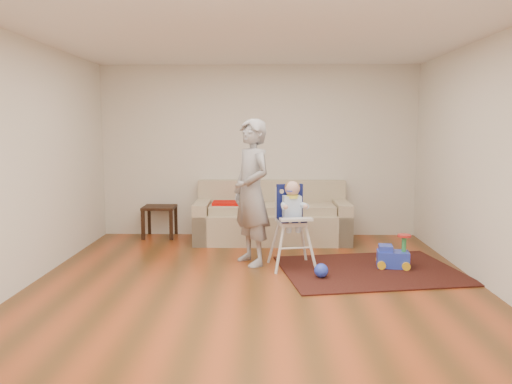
{
  "coord_description": "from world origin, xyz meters",
  "views": [
    {
      "loc": [
        0.11,
        -5.2,
        1.72
      ],
      "look_at": [
        0.0,
        0.4,
        1.0
      ],
      "focal_mm": 35.0,
      "sensor_mm": 36.0,
      "label": 1
    }
  ],
  "objects_px": {
    "side_table": "(160,221)",
    "high_chair": "(292,226)",
    "ride_on_toy": "(393,250)",
    "adult": "(252,192)",
    "sofa": "(272,212)",
    "toy_ball": "(321,270)"
  },
  "relations": [
    {
      "from": "toy_ball",
      "to": "adult",
      "type": "height_order",
      "value": "adult"
    },
    {
      "from": "side_table",
      "to": "adult",
      "type": "height_order",
      "value": "adult"
    },
    {
      "from": "ride_on_toy",
      "to": "toy_ball",
      "type": "xyz_separation_m",
      "value": [
        -0.93,
        -0.45,
        -0.13
      ]
    },
    {
      "from": "sofa",
      "to": "adult",
      "type": "bearing_deg",
      "value": -102.25
    },
    {
      "from": "sofa",
      "to": "toy_ball",
      "type": "distance_m",
      "value": 2.04
    },
    {
      "from": "side_table",
      "to": "high_chair",
      "type": "height_order",
      "value": "high_chair"
    },
    {
      "from": "high_chair",
      "to": "ride_on_toy",
      "type": "bearing_deg",
      "value": -10.99
    },
    {
      "from": "ride_on_toy",
      "to": "adult",
      "type": "distance_m",
      "value": 1.89
    },
    {
      "from": "toy_ball",
      "to": "adult",
      "type": "relative_size",
      "value": 0.09
    },
    {
      "from": "ride_on_toy",
      "to": "adult",
      "type": "height_order",
      "value": "adult"
    },
    {
      "from": "toy_ball",
      "to": "adult",
      "type": "bearing_deg",
      "value": 142.38
    },
    {
      "from": "high_chair",
      "to": "adult",
      "type": "height_order",
      "value": "adult"
    },
    {
      "from": "sofa",
      "to": "side_table",
      "type": "height_order",
      "value": "sofa"
    },
    {
      "from": "sofa",
      "to": "toy_ball",
      "type": "height_order",
      "value": "sofa"
    },
    {
      "from": "sofa",
      "to": "ride_on_toy",
      "type": "relative_size",
      "value": 5.6
    },
    {
      "from": "toy_ball",
      "to": "high_chair",
      "type": "xyz_separation_m",
      "value": [
        -0.31,
        0.47,
        0.43
      ]
    },
    {
      "from": "sofa",
      "to": "adult",
      "type": "xyz_separation_m",
      "value": [
        -0.27,
        -1.3,
        0.47
      ]
    },
    {
      "from": "adult",
      "to": "high_chair",
      "type": "bearing_deg",
      "value": 41.09
    },
    {
      "from": "ride_on_toy",
      "to": "adult",
      "type": "relative_size",
      "value": 0.23
    },
    {
      "from": "side_table",
      "to": "high_chair",
      "type": "relative_size",
      "value": 0.46
    },
    {
      "from": "ride_on_toy",
      "to": "adult",
      "type": "bearing_deg",
      "value": -177.65
    },
    {
      "from": "high_chair",
      "to": "adult",
      "type": "xyz_separation_m",
      "value": [
        -0.5,
        0.16,
        0.39
      ]
    }
  ]
}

